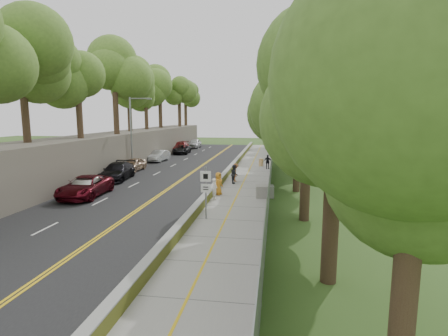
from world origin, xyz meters
The scene contains 25 objects.
ground centered at (0.00, 0.00, 0.00)m, with size 140.00×140.00×0.00m, color #33511E.
road centered at (-5.40, 15.00, 0.02)m, with size 11.20×66.00×0.04m, color black.
sidewalk centered at (2.55, 15.00, 0.03)m, with size 4.20×66.00×0.05m, color gray.
jersey_barrier centered at (0.25, 15.00, 0.30)m, with size 0.42×66.00×0.60m, color yellow.
rock_embankment centered at (-13.50, 15.00, 2.00)m, with size 5.00×66.00×4.00m, color #595147.
chainlink_fence centered at (4.65, 15.00, 1.00)m, with size 0.04×66.00×2.00m, color slate.
trees_embankment centered at (-13.00, 15.00, 10.50)m, with size 6.40×66.00×13.00m, color #5B842D, non-canonical shape.
trees_fenceside centered at (7.00, 15.00, 7.00)m, with size 7.00×66.00×14.00m, color #5B8731, non-canonical shape.
streetlight centered at (-10.46, 14.00, 4.64)m, with size 2.52×0.22×8.00m.
signpost centered at (1.05, -3.02, 1.96)m, with size 0.62×0.09×3.10m.
construction_barrel centered at (3.36, 18.96, 0.50)m, with size 0.55×0.55×0.90m, color orange.
concrete_block centered at (4.30, 3.00, 0.49)m, with size 1.31×0.98×0.87m, color gray.
car_1 centered at (-9.00, 1.41, 0.75)m, with size 1.50×4.29×1.41m, color beige.
car_2 centered at (-9.00, 1.25, 0.81)m, with size 2.56×5.55×1.54m, color #4F0A14.
car_3 centered at (-9.70, 8.10, 0.84)m, with size 2.24×5.52×1.60m, color black.
car_4 centered at (-10.28, 13.33, 0.74)m, with size 1.66×4.12×1.41m, color tan.
car_5 centered at (-10.10, 21.36, 0.76)m, with size 1.52×4.37×1.44m, color silver.
car_6 centered at (-9.51, 30.46, 0.72)m, with size 2.25×4.89×1.36m, color black.
car_7 centered at (-10.47, 33.06, 0.86)m, with size 2.31×5.68×1.65m, color maroon.
car_8 centered at (-9.72, 40.25, 0.87)m, with size 1.96×4.86×1.66m, color silver.
painter_0 centered at (0.75, 3.33, 0.92)m, with size 0.85×0.55×1.73m, color orange.
painter_1 centered at (0.75, 1.68, 0.83)m, with size 0.57×0.37×1.56m, color white.
painter_2 centered at (1.45, 7.86, 0.89)m, with size 0.82×0.64×1.69m, color #222328.
painter_3 centered at (1.45, 8.83, 0.88)m, with size 1.07×0.62×1.66m, color brown.
person_far centered at (4.20, 16.76, 0.86)m, with size 0.95×0.39×1.62m, color black.
Camera 1 is at (5.00, -22.53, 6.14)m, focal length 28.00 mm.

